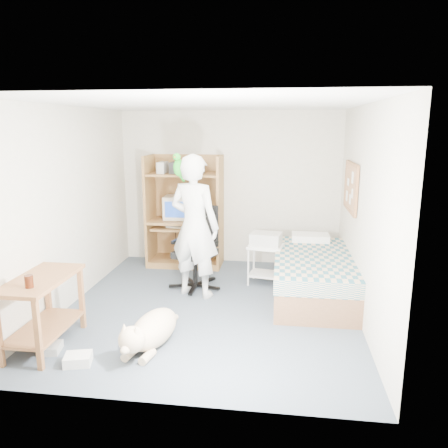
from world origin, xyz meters
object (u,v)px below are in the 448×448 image
office_chair (197,259)px  person (195,226)px  dog (151,330)px  computer_hutch (185,216)px  side_desk (42,301)px  printer_cart (266,258)px  bed (313,274)px

office_chair → person: 0.63m
dog → computer_hutch: bearing=106.9°
computer_hutch → dog: computer_hutch is taller
side_desk → printer_cart: 3.09m
dog → printer_cart: printer_cart is taller
office_chair → person: person is taller
office_chair → printer_cart: bearing=32.5°
side_desk → dog: (1.10, 0.12, -0.31)m
side_desk → office_chair: bearing=57.2°
bed → dog: size_ratio=1.78×
computer_hutch → side_desk: size_ratio=1.80×
computer_hutch → side_desk: bearing=-106.1°
bed → office_chair: size_ratio=1.76×
computer_hutch → office_chair: computer_hutch is taller
computer_hutch → person: 1.40m
bed → office_chair: 1.62m
person → printer_cart: size_ratio=3.28×
computer_hutch → person: person is taller
computer_hutch → person: size_ratio=0.94×
computer_hutch → side_desk: (-0.85, -2.94, -0.33)m
bed → person: bearing=-172.7°
office_chair → printer_cart: size_ratio=1.97×
office_chair → person: size_ratio=0.60×
computer_hutch → bed: computer_hutch is taller
office_chair → person: (0.03, -0.31, 0.54)m
person → printer_cart: 1.22m
person → computer_hutch: bearing=-54.0°
computer_hutch → bed: bearing=-29.3°
office_chair → bed: bearing=14.6°
bed → office_chair: office_chair is taller
office_chair → person: bearing=-66.0°
computer_hutch → office_chair: (0.39, -1.01, -0.41)m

